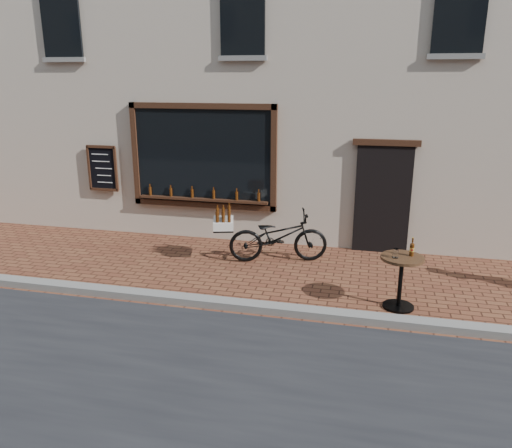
# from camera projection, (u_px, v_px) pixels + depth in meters

# --- Properties ---
(ground) EXTENTS (90.00, 90.00, 0.00)m
(ground) POSITION_uv_depth(u_px,v_px,m) (251.00, 316.00, 7.59)
(ground) COLOR brown
(ground) RESTS_ON ground
(kerb) EXTENTS (90.00, 0.25, 0.12)m
(kerb) POSITION_uv_depth(u_px,v_px,m) (254.00, 307.00, 7.76)
(kerb) COLOR slate
(kerb) RESTS_ON ground
(shop_building) EXTENTS (28.00, 6.20, 10.00)m
(shop_building) POSITION_uv_depth(u_px,v_px,m) (313.00, 13.00, 12.23)
(shop_building) COLOR #BAA892
(shop_building) RESTS_ON ground
(cargo_bicycle) EXTENTS (2.29, 1.20, 1.08)m
(cargo_bicycle) POSITION_uv_depth(u_px,v_px,m) (276.00, 236.00, 9.71)
(cargo_bicycle) COLOR black
(cargo_bicycle) RESTS_ON ground
(bistro_table) EXTENTS (0.66, 0.66, 1.14)m
(bistro_table) POSITION_uv_depth(u_px,v_px,m) (401.00, 271.00, 7.70)
(bistro_table) COLOR black
(bistro_table) RESTS_ON ground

